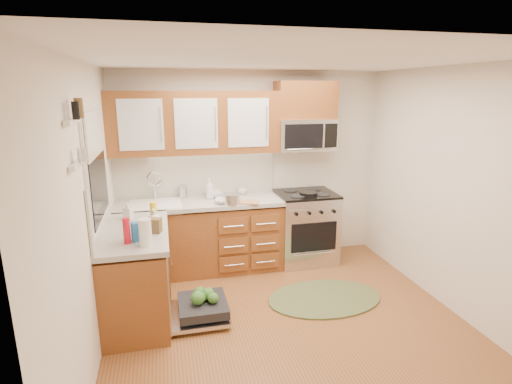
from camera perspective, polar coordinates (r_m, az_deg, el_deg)
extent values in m
plane|color=brown|center=(4.20, 4.71, -18.26)|extent=(3.50, 3.50, 0.00)
plane|color=white|center=(3.54, 5.58, 18.21)|extent=(3.50, 3.50, 0.00)
cube|color=silver|center=(5.32, -0.80, 3.44)|extent=(3.50, 0.04, 2.50)
cube|color=silver|center=(2.20, 19.93, -13.80)|extent=(3.50, 0.04, 2.50)
cube|color=silver|center=(3.55, -22.81, -3.27)|extent=(0.04, 3.50, 2.50)
cube|color=silver|center=(4.53, 26.63, -0.05)|extent=(0.04, 3.50, 2.50)
cube|color=#5F2F15|center=(5.16, -7.98, -6.62)|extent=(2.05, 0.60, 0.85)
cube|color=#5F2F15|center=(4.30, -16.61, -11.51)|extent=(0.60, 1.25, 0.85)
cube|color=#BCB6AC|center=(5.00, -8.16, -1.56)|extent=(2.07, 0.64, 0.05)
cube|color=#BCB6AC|center=(4.12, -16.94, -5.54)|extent=(0.64, 1.27, 0.05)
cube|color=beige|center=(5.21, -8.58, 2.59)|extent=(2.05, 0.02, 0.57)
cube|color=beige|center=(4.06, -21.41, -1.61)|extent=(0.02, 1.25, 0.57)
cube|color=#5F2F15|center=(5.25, 7.05, 12.91)|extent=(0.76, 0.35, 0.47)
cube|color=white|center=(3.91, -21.99, 7.79)|extent=(0.02, 0.96, 0.40)
cube|color=white|center=(3.07, -24.73, 9.19)|extent=(0.04, 0.40, 0.03)
cube|color=white|center=(3.10, -24.15, 3.68)|extent=(0.04, 0.40, 0.03)
cylinder|color=black|center=(5.15, 7.50, -0.24)|extent=(0.30, 0.30, 0.04)
cylinder|color=silver|center=(4.81, -3.52, -0.99)|extent=(0.24, 0.24, 0.13)
cube|color=tan|center=(4.85, -1.36, -1.45)|extent=(0.33, 0.26, 0.02)
cylinder|color=silver|center=(5.16, -10.37, 0.10)|extent=(0.14, 0.14, 0.17)
cylinder|color=white|center=(3.65, -15.54, -5.56)|extent=(0.11, 0.11, 0.24)
cylinder|color=yellow|center=(4.26, -14.43, -2.81)|extent=(0.09, 0.09, 0.22)
cylinder|color=red|center=(3.75, -17.99, -5.29)|extent=(0.07, 0.07, 0.24)
cube|color=brown|center=(3.97, -14.39, -4.65)|extent=(0.16, 0.14, 0.14)
cube|color=#2260A2|center=(3.79, -16.49, -5.45)|extent=(0.13, 0.10, 0.18)
imported|color=#999999|center=(4.85, -4.50, -1.29)|extent=(0.28, 0.28, 0.06)
imported|color=#999999|center=(5.16, -5.96, -0.27)|extent=(0.28, 0.28, 0.08)
imported|color=#999999|center=(5.25, -2.01, 0.16)|extent=(0.15, 0.15, 0.09)
imported|color=#999999|center=(5.03, -6.65, 0.44)|extent=(0.11, 0.11, 0.26)
imported|color=#999999|center=(4.44, -17.84, -2.58)|extent=(0.11, 0.11, 0.18)
imported|color=#999999|center=(4.11, -14.39, -3.66)|extent=(0.17, 0.17, 0.19)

